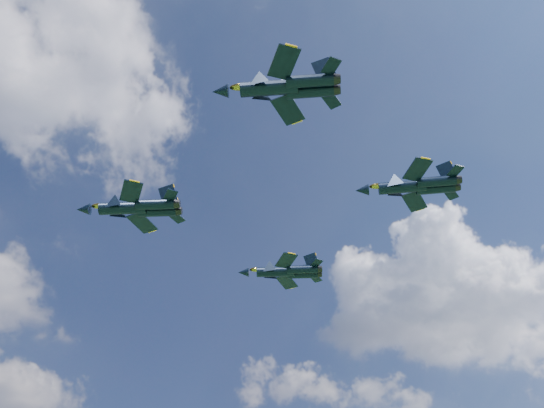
{
  "coord_description": "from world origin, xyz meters",
  "views": [
    {
      "loc": [
        -37.02,
        -60.33,
        3.89
      ],
      "look_at": [
        -0.03,
        -2.04,
        58.84
      ],
      "focal_mm": 40.0,
      "sensor_mm": 36.0,
      "label": 1
    }
  ],
  "objects": [
    {
      "name": "jet_right",
      "position": [
        11.55,
        16.03,
        60.77
      ],
      "size": [
        14.85,
        12.0,
        3.71
      ],
      "rotation": [
        0.0,
        0.0,
        0.97
      ],
      "color": "black"
    },
    {
      "name": "jet_left",
      "position": [
        -11.59,
        -18.55,
        60.91
      ],
      "size": [
        15.51,
        13.27,
        3.95
      ],
      "rotation": [
        0.0,
        0.0,
        0.92
      ],
      "color": "black"
    },
    {
      "name": "jet_lead",
      "position": [
        -18.1,
        12.28,
        60.01
      ],
      "size": [
        15.93,
        13.02,
        4.0
      ],
      "rotation": [
        0.0,
        0.0,
        0.96
      ],
      "color": "black"
    },
    {
      "name": "jet_slot",
      "position": [
        13.37,
        -14.43,
        59.33
      ],
      "size": [
        14.33,
        12.84,
        3.71
      ],
      "rotation": [
        0.0,
        0.0,
        0.88
      ],
      "color": "black"
    }
  ]
}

